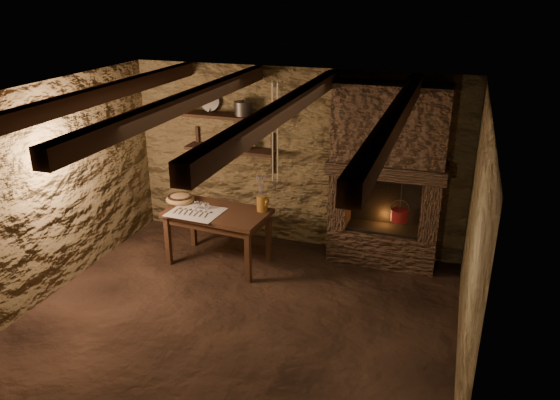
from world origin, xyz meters
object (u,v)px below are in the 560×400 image
(stoneware_jug, at_px, (262,196))
(iron_stockpot, at_px, (243,109))
(wooden_bowl, at_px, (180,199))
(red_pot, at_px, (400,214))
(work_table, at_px, (219,235))

(stoneware_jug, relative_size, iron_stockpot, 2.13)
(stoneware_jug, bearing_deg, wooden_bowl, -170.17)
(red_pot, bearing_deg, work_table, -163.58)
(work_table, relative_size, wooden_bowl, 3.57)
(wooden_bowl, distance_m, iron_stockpot, 1.42)
(wooden_bowl, distance_m, red_pot, 2.80)
(work_table, height_order, stoneware_jug, stoneware_jug)
(wooden_bowl, xyz_separation_m, iron_stockpot, (0.65, 0.64, 1.09))
(work_table, distance_m, red_pot, 2.29)
(stoneware_jug, relative_size, wooden_bowl, 1.26)
(iron_stockpot, relative_size, red_pot, 0.40)
(stoneware_jug, height_order, red_pot, stoneware_jug)
(wooden_bowl, relative_size, red_pot, 0.68)
(work_table, relative_size, stoneware_jug, 2.83)
(work_table, bearing_deg, iron_stockpot, 90.16)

